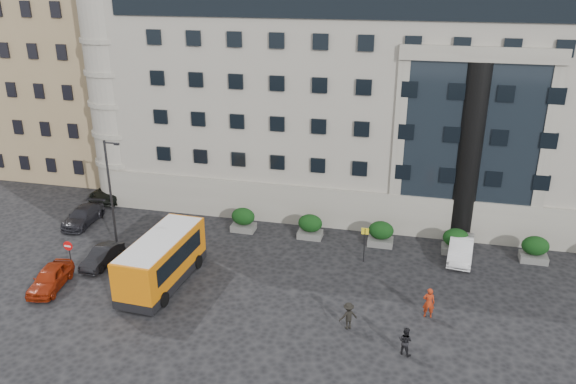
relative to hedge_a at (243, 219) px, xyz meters
The scene contains 23 objects.
ground 8.81m from the hedge_a, 62.85° to the right, with size 120.00×120.00×0.00m, color black.
civic_building 19.15m from the hedge_a, 54.85° to the left, with size 44.00×24.00×18.00m, color gray.
entrance_column 17.13m from the hedge_a, ahead, with size 1.80×1.80×13.00m, color black.
apartment_near 25.12m from the hedge_a, 148.62° to the left, with size 14.00×14.00×20.00m, color #927954.
apartment_far 39.27m from the hedge_a, 127.29° to the left, with size 13.00×13.00×22.00m, color #7C6648.
hedge_a is the anchor object (origin of this frame).
hedge_b 5.20m from the hedge_a, ahead, with size 1.80×1.26×1.84m.
hedge_c 10.40m from the hedge_a, ahead, with size 1.80×1.26×1.84m.
hedge_d 15.60m from the hedge_a, ahead, with size 1.80×1.26×1.84m.
hedge_e 20.80m from the hedge_a, ahead, with size 1.80×1.26×1.84m.
street_lamp 9.89m from the hedge_a, 148.84° to the right, with size 1.16×0.18×8.00m.
bus_stop_sign 9.94m from the hedge_a, 16.42° to the right, with size 0.50×0.08×2.52m.
no_entry_sign 12.64m from the hedge_a, 135.52° to the right, with size 0.64×0.16×2.32m.
minibus 9.01m from the hedge_a, 106.73° to the right, with size 3.11×7.64×3.14m.
red_truck 12.92m from the hedge_a, 143.03° to the left, with size 2.19×4.63×2.50m.
parked_car_a 14.16m from the hedge_a, 130.46° to the right, with size 1.65×4.09×1.39m, color maroon.
parked_car_b 10.59m from the hedge_a, 136.21° to the right, with size 1.29×3.69×1.22m, color black.
parked_car_c 12.72m from the hedge_a, behind, with size 1.82×4.49×1.30m, color black.
parked_car_d 13.53m from the hedge_a, 163.99° to the left, with size 2.53×5.48×1.52m, color black.
white_taxi 15.96m from the hedge_a, ahead, with size 1.56×4.47×1.47m, color silver.
pedestrian_a 16.23m from the hedge_a, 31.63° to the right, with size 0.68×0.45×1.87m, color #A12A10.
pedestrian_b 17.61m from the hedge_a, 43.97° to the right, with size 0.76×0.59×1.57m, color black.
pedestrian_c 14.32m from the hedge_a, 48.35° to the right, with size 1.04×0.60×1.62m, color black.
Camera 1 is at (8.41, -29.22, 18.59)m, focal length 35.00 mm.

